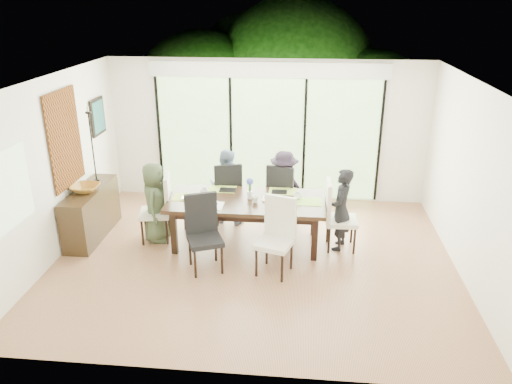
# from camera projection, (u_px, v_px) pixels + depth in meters

# --- Properties ---
(floor) EXTENTS (6.00, 5.00, 0.01)m
(floor) POSITION_uv_depth(u_px,v_px,m) (254.00, 259.00, 7.65)
(floor) COLOR brown
(floor) RESTS_ON ground
(ceiling) EXTENTS (6.00, 5.00, 0.01)m
(ceiling) POSITION_uv_depth(u_px,v_px,m) (254.00, 80.00, 6.65)
(ceiling) COLOR white
(ceiling) RESTS_ON wall_back
(wall_back) EXTENTS (6.00, 0.02, 2.70)m
(wall_back) POSITION_uv_depth(u_px,v_px,m) (268.00, 131.00, 9.47)
(wall_back) COLOR white
(wall_back) RESTS_ON floor
(wall_front) EXTENTS (6.00, 0.02, 2.70)m
(wall_front) POSITION_uv_depth(u_px,v_px,m) (228.00, 263.00, 4.83)
(wall_front) COLOR beige
(wall_front) RESTS_ON floor
(wall_left) EXTENTS (0.02, 5.00, 2.70)m
(wall_left) POSITION_uv_depth(u_px,v_px,m) (53.00, 169.00, 7.42)
(wall_left) COLOR beige
(wall_left) RESTS_ON floor
(wall_right) EXTENTS (0.02, 5.00, 2.70)m
(wall_right) POSITION_uv_depth(u_px,v_px,m) (471.00, 183.00, 6.87)
(wall_right) COLOR silver
(wall_right) RESTS_ON floor
(glass_doors) EXTENTS (4.20, 0.02, 2.30)m
(glass_doors) POSITION_uv_depth(u_px,v_px,m) (267.00, 139.00, 9.49)
(glass_doors) COLOR #598C3F
(glass_doors) RESTS_ON wall_back
(blinds_header) EXTENTS (4.40, 0.06, 0.28)m
(blinds_header) POSITION_uv_depth(u_px,v_px,m) (268.00, 70.00, 9.00)
(blinds_header) COLOR white
(blinds_header) RESTS_ON wall_back
(mullion_a) EXTENTS (0.05, 0.04, 2.30)m
(mullion_a) POSITION_uv_depth(u_px,v_px,m) (160.00, 137.00, 9.67)
(mullion_a) COLOR black
(mullion_a) RESTS_ON wall_back
(mullion_b) EXTENTS (0.05, 0.04, 2.30)m
(mullion_b) POSITION_uv_depth(u_px,v_px,m) (231.00, 138.00, 9.54)
(mullion_b) COLOR black
(mullion_b) RESTS_ON wall_back
(mullion_c) EXTENTS (0.05, 0.04, 2.30)m
(mullion_c) POSITION_uv_depth(u_px,v_px,m) (304.00, 140.00, 9.41)
(mullion_c) COLOR black
(mullion_c) RESTS_ON wall_back
(mullion_d) EXTENTS (0.05, 0.04, 2.30)m
(mullion_d) POSITION_uv_depth(u_px,v_px,m) (380.00, 142.00, 9.29)
(mullion_d) COLOR black
(mullion_d) RESTS_ON wall_back
(side_window) EXTENTS (0.02, 0.90, 1.00)m
(side_window) POSITION_uv_depth(u_px,v_px,m) (9.00, 189.00, 6.26)
(side_window) COLOR #8CAD7F
(side_window) RESTS_ON wall_left
(deck) EXTENTS (6.00, 1.80, 0.10)m
(deck) POSITION_uv_depth(u_px,v_px,m) (270.00, 183.00, 10.81)
(deck) COLOR brown
(deck) RESTS_ON ground
(rail_top) EXTENTS (6.00, 0.08, 0.06)m
(rail_top) POSITION_uv_depth(u_px,v_px,m) (273.00, 146.00, 11.33)
(rail_top) COLOR brown
(rail_top) RESTS_ON deck
(foliage_left) EXTENTS (3.20, 3.20, 3.20)m
(foliage_left) POSITION_uv_depth(u_px,v_px,m) (202.00, 97.00, 12.09)
(foliage_left) COLOR #14380F
(foliage_left) RESTS_ON ground
(foliage_mid) EXTENTS (4.00, 4.00, 4.00)m
(foliage_mid) POSITION_uv_depth(u_px,v_px,m) (294.00, 80.00, 12.31)
(foliage_mid) COLOR #14380F
(foliage_mid) RESTS_ON ground
(foliage_right) EXTENTS (2.80, 2.80, 2.80)m
(foliage_right) POSITION_uv_depth(u_px,v_px,m) (370.00, 110.00, 11.60)
(foliage_right) COLOR #14380F
(foliage_right) RESTS_ON ground
(foliage_far) EXTENTS (3.60, 3.60, 3.60)m
(foliage_far) POSITION_uv_depth(u_px,v_px,m) (257.00, 82.00, 13.11)
(foliage_far) COLOR #14380F
(foliage_far) RESTS_ON ground
(table_top) EXTENTS (2.46, 1.13, 0.06)m
(table_top) POSITION_uv_depth(u_px,v_px,m) (246.00, 201.00, 7.84)
(table_top) COLOR black
(table_top) RESTS_ON floor
(table_apron) EXTENTS (2.26, 0.92, 0.10)m
(table_apron) POSITION_uv_depth(u_px,v_px,m) (246.00, 207.00, 7.88)
(table_apron) COLOR black
(table_apron) RESTS_ON floor
(table_leg_fl) EXTENTS (0.09, 0.09, 0.71)m
(table_leg_fl) POSITION_uv_depth(u_px,v_px,m) (174.00, 232.00, 7.69)
(table_leg_fl) COLOR black
(table_leg_fl) RESTS_ON floor
(table_leg_fr) EXTENTS (0.09, 0.09, 0.71)m
(table_leg_fr) POSITION_uv_depth(u_px,v_px,m) (315.00, 239.00, 7.49)
(table_leg_fr) COLOR black
(table_leg_fr) RESTS_ON floor
(table_leg_bl) EXTENTS (0.09, 0.09, 0.71)m
(table_leg_bl) POSITION_uv_depth(u_px,v_px,m) (187.00, 210.00, 8.48)
(table_leg_bl) COLOR black
(table_leg_bl) RESTS_ON floor
(table_leg_br) EXTENTS (0.09, 0.09, 0.71)m
(table_leg_br) POSITION_uv_depth(u_px,v_px,m) (314.00, 215.00, 8.29)
(table_leg_br) COLOR black
(table_leg_br) RESTS_ON floor
(chair_left_end) EXTENTS (0.55, 0.55, 1.13)m
(chair_left_end) POSITION_uv_depth(u_px,v_px,m) (154.00, 208.00, 8.05)
(chair_left_end) COLOR silver
(chair_left_end) RESTS_ON floor
(chair_right_end) EXTENTS (0.48, 0.48, 1.13)m
(chair_right_end) POSITION_uv_depth(u_px,v_px,m) (342.00, 215.00, 7.77)
(chair_right_end) COLOR white
(chair_right_end) RESTS_ON floor
(chair_far_left) EXTENTS (0.59, 0.59, 1.13)m
(chair_far_left) POSITION_uv_depth(u_px,v_px,m) (227.00, 191.00, 8.74)
(chair_far_left) COLOR black
(chair_far_left) RESTS_ON floor
(chair_far_right) EXTENTS (0.58, 0.58, 1.13)m
(chair_far_right) POSITION_uv_depth(u_px,v_px,m) (284.00, 193.00, 8.64)
(chair_far_right) COLOR black
(chair_far_right) RESTS_ON floor
(chair_near_left) EXTENTS (0.62, 0.62, 1.13)m
(chair_near_left) POSITION_uv_depth(u_px,v_px,m) (205.00, 235.00, 7.15)
(chair_near_left) COLOR black
(chair_near_left) RESTS_ON floor
(chair_near_right) EXTENTS (0.59, 0.59, 1.13)m
(chair_near_right) POSITION_uv_depth(u_px,v_px,m) (274.00, 238.00, 7.06)
(chair_near_right) COLOR white
(chair_near_right) RESTS_ON floor
(person_left_end) EXTENTS (0.40, 0.62, 1.32)m
(person_left_end) POSITION_uv_depth(u_px,v_px,m) (155.00, 202.00, 8.01)
(person_left_end) COLOR #415035
(person_left_end) RESTS_ON floor
(person_right_end) EXTENTS (0.52, 0.69, 1.32)m
(person_right_end) POSITION_uv_depth(u_px,v_px,m) (341.00, 210.00, 7.74)
(person_right_end) COLOR black
(person_right_end) RESTS_ON floor
(person_far_left) EXTENTS (0.69, 0.52, 1.32)m
(person_far_left) POSITION_uv_depth(u_px,v_px,m) (226.00, 186.00, 8.68)
(person_far_left) COLOR #7C94B3
(person_far_left) RESTS_ON floor
(person_far_right) EXTENTS (0.65, 0.45, 1.32)m
(person_far_right) POSITION_uv_depth(u_px,v_px,m) (284.00, 188.00, 8.59)
(person_far_right) COLOR black
(person_far_right) RESTS_ON floor
(placemat_left) EXTENTS (0.45, 0.33, 0.01)m
(placemat_left) POSITION_uv_depth(u_px,v_px,m) (187.00, 197.00, 7.92)
(placemat_left) COLOR #9AAC3D
(placemat_left) RESTS_ON table_top
(placemat_right) EXTENTS (0.45, 0.33, 0.01)m
(placemat_right) POSITION_uv_depth(u_px,v_px,m) (307.00, 202.00, 7.75)
(placemat_right) COLOR #86C044
(placemat_right) RESTS_ON table_top
(placemat_far_l) EXTENTS (0.45, 0.33, 0.01)m
(placemat_far_l) POSITION_uv_depth(u_px,v_px,m) (222.00, 189.00, 8.24)
(placemat_far_l) COLOR #9FC145
(placemat_far_l) RESTS_ON table_top
(placemat_far_r) EXTENTS (0.45, 0.33, 0.01)m
(placemat_far_r) POSITION_uv_depth(u_px,v_px,m) (283.00, 191.00, 8.15)
(placemat_far_r) COLOR #92AD3D
(placemat_far_r) RESTS_ON table_top
(placemat_paper) EXTENTS (0.45, 0.33, 0.01)m
(placemat_paper) POSITION_uv_depth(u_px,v_px,m) (208.00, 206.00, 7.60)
(placemat_paper) COLOR white
(placemat_paper) RESTS_ON table_top
(tablet_far_l) EXTENTS (0.27, 0.18, 0.01)m
(tablet_far_l) POSITION_uv_depth(u_px,v_px,m) (228.00, 190.00, 8.18)
(tablet_far_l) COLOR black
(tablet_far_l) RESTS_ON table_top
(tablet_far_r) EXTENTS (0.25, 0.17, 0.01)m
(tablet_far_r) POSITION_uv_depth(u_px,v_px,m) (279.00, 192.00, 8.11)
(tablet_far_r) COLOR black
(tablet_far_r) RESTS_ON table_top
(papers) EXTENTS (0.31, 0.23, 0.00)m
(papers) POSITION_uv_depth(u_px,v_px,m) (291.00, 202.00, 7.72)
(papers) COLOR white
(papers) RESTS_ON table_top
(platter_base) EXTENTS (0.27, 0.27, 0.02)m
(platter_base) POSITION_uv_depth(u_px,v_px,m) (208.00, 205.00, 7.60)
(platter_base) COLOR white
(platter_base) RESTS_ON table_top
(platter_snacks) EXTENTS (0.21, 0.21, 0.01)m
(platter_snacks) POSITION_uv_depth(u_px,v_px,m) (208.00, 204.00, 7.59)
(platter_snacks) COLOR #C04716
(platter_snacks) RESTS_ON table_top
(vase) EXTENTS (0.08, 0.08, 0.12)m
(vase) POSITION_uv_depth(u_px,v_px,m) (250.00, 195.00, 7.85)
(vase) COLOR silver
(vase) RESTS_ON table_top
(hyacinth_stems) EXTENTS (0.04, 0.04, 0.16)m
(hyacinth_stems) POSITION_uv_depth(u_px,v_px,m) (250.00, 188.00, 7.81)
(hyacinth_stems) COLOR #337226
(hyacinth_stems) RESTS_ON table_top
(hyacinth_blooms) EXTENTS (0.11, 0.11, 0.11)m
(hyacinth_blooms) POSITION_uv_depth(u_px,v_px,m) (250.00, 181.00, 7.77)
(hyacinth_blooms) COLOR #4F5BC5
(hyacinth_blooms) RESTS_ON table_top
(laptop) EXTENTS (0.36, 0.24, 0.03)m
(laptop) POSITION_uv_depth(u_px,v_px,m) (192.00, 199.00, 7.81)
(laptop) COLOR silver
(laptop) RESTS_ON table_top
(cup_a) EXTENTS (0.17, 0.17, 0.10)m
(cup_a) POSITION_uv_depth(u_px,v_px,m) (204.00, 192.00, 8.02)
(cup_a) COLOR white
(cup_a) RESTS_ON table_top
(cup_b) EXTENTS (0.14, 0.14, 0.09)m
(cup_b) POSITION_uv_depth(u_px,v_px,m) (255.00, 200.00, 7.71)
(cup_b) COLOR white
(cup_b) RESTS_ON table_top
(cup_c) EXTENTS (0.15, 0.15, 0.10)m
(cup_c) POSITION_uv_depth(u_px,v_px,m) (298.00, 196.00, 7.83)
(cup_c) COLOR white
(cup_c) RESTS_ON table_top
(book) EXTENTS (0.17, 0.23, 0.02)m
(book) POSITION_uv_depth(u_px,v_px,m) (263.00, 198.00, 7.85)
(book) COLOR white
(book) RESTS_ON table_top
(sideboard) EXTENTS (0.42, 1.48, 0.83)m
(sideboard) POSITION_uv_depth(u_px,v_px,m) (91.00, 213.00, 8.23)
(sideboard) COLOR black
(sideboard) RESTS_ON floor
(bowl) EXTENTS (0.44, 0.44, 0.11)m
(bowl) POSITION_uv_depth(u_px,v_px,m) (85.00, 188.00, 7.96)
(bowl) COLOR #9B6722
(bowl) RESTS_ON sideboard
(candlestick_base) EXTENTS (0.09, 0.09, 0.04)m
(candlestick_base) POSITION_uv_depth(u_px,v_px,m) (97.00, 181.00, 8.39)
(candlestick_base) COLOR black
(candlestick_base) RESTS_ON sideboard
(candlestick_shaft) EXTENTS (0.02, 0.02, 1.16)m
(candlestick_shaft) POSITION_uv_depth(u_px,v_px,m) (92.00, 147.00, 8.17)
(candlestick_shaft) COLOR black
(candlestick_shaft) RESTS_ON sideboard
(candlestick_pan) EXTENTS (0.09, 0.09, 0.03)m
(candlestick_pan) POSITION_uv_depth(u_px,v_px,m) (88.00, 113.00, 7.96)
(candlestick_pan) COLOR black
(candlestick_pan) RESTS_ON sideboard
(candle) EXTENTS (0.03, 0.03, 0.09)m
(candle) POSITION_uv_depth(u_px,v_px,m) (88.00, 109.00, 7.94)
(candle) COLOR silver
(candle) RESTS_ON sideboard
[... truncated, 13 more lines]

